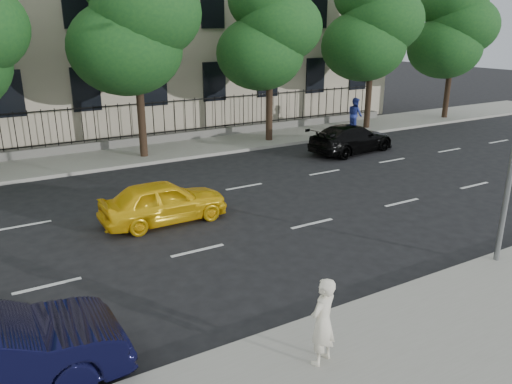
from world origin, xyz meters
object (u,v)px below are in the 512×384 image
Objects in this scene: woman_near at (323,321)px; street_light at (508,65)px; yellow_taxi at (164,201)px; black_sedan at (351,139)px.

street_light is at bearing 173.61° from woman_near.
street_light is 7.96m from woman_near.
yellow_taxi is 12.13m from black_sedan.
black_sedan is 17.04m from woman_near.
street_light reaches higher than woman_near.
street_light is 4.73× the size of woman_near.
woman_near is at bearing -166.62° from street_light.
street_light reaches higher than black_sedan.
yellow_taxi is at bearing 133.59° from street_light.
yellow_taxi is at bearing -110.48° from woman_near.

